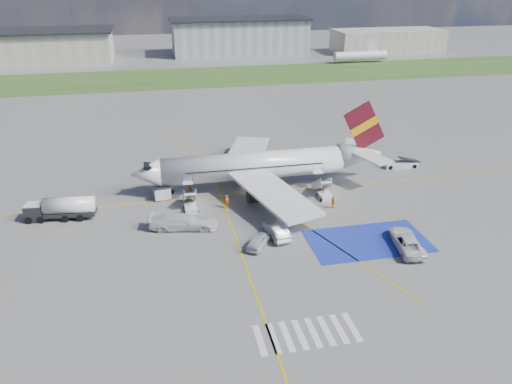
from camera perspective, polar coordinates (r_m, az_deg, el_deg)
ground at (r=60.23m, az=2.35°, el=-4.74°), size 400.00×400.00×0.00m
grass_strip at (r=149.42m, az=-6.81°, el=12.90°), size 400.00×30.00×0.01m
taxiway_line_main at (r=70.66m, az=-0.02°, el=-0.11°), size 120.00×0.20×0.01m
taxiway_line_cross at (r=50.99m, az=-0.40°, el=-10.67°), size 0.20×60.00×0.01m
taxiway_line_diag at (r=70.66m, az=-0.02°, el=-0.11°), size 20.71×56.45×0.01m
staging_box at (r=60.02m, az=12.64°, el=-5.48°), size 14.00×8.00×0.01m
crosswalk at (r=45.53m, az=5.82°, el=-15.79°), size 9.00×4.00×0.01m
terminal_west at (r=187.23m, az=-25.63°, el=14.64°), size 60.00×22.00×10.00m
terminal_centre at (r=190.31m, az=-1.90°, el=17.32°), size 48.00×18.00×12.00m
terminal_east at (r=201.13m, az=14.78°, el=16.39°), size 40.00×16.00×8.00m
airliner at (r=71.45m, az=0.82°, el=3.12°), size 36.81×32.95×11.92m
airstairs_fwd at (r=66.26m, az=-7.49°, el=-1.48°), size 1.90×5.20×3.60m
airstairs_aft at (r=69.82m, az=7.79°, el=-0.11°), size 1.90×5.20×3.60m
fuel_tanker at (r=67.69m, az=-21.36°, el=-1.92°), size 8.70×3.25×2.90m
gpu_cart at (r=69.57m, az=-10.66°, el=-0.23°), size 2.38×1.73×1.82m
belt_loader at (r=83.04m, az=16.23°, el=3.03°), size 5.80×2.46×1.71m
car_silver_a at (r=57.14m, az=0.29°, el=-5.60°), size 3.83×4.56×1.47m
car_silver_b at (r=59.15m, az=2.36°, el=-4.39°), size 2.49×5.33×1.69m
van_white_a at (r=59.31m, az=16.85°, el=-5.19°), size 3.55×6.03×2.13m
van_white_b at (r=61.34m, az=-8.39°, el=-3.13°), size 6.61×3.66×2.45m
crew_fwd at (r=66.02m, az=-3.33°, el=-1.10°), size 0.81×0.78×1.87m
crew_nose at (r=71.55m, az=-7.57°, el=0.84°), size 1.09×1.19×1.97m
crew_aft at (r=66.72m, az=8.80°, el=-1.17°), size 0.45×1.00×1.68m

